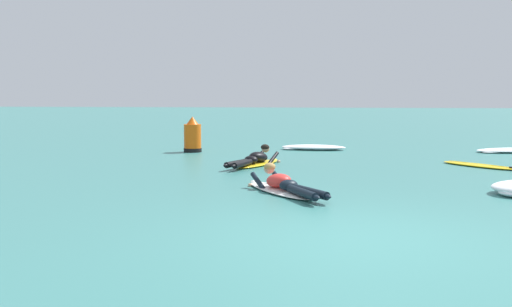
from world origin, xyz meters
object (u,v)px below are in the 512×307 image
surfer_near (283,186)px  channel_marker_buoy (193,138)px  surfer_far (255,160)px  drifting_surfboard (480,165)px

surfer_near → channel_marker_buoy: channel_marker_buoy is taller
surfer_near → surfer_far: same height
surfer_far → channel_marker_buoy: 3.96m
surfer_far → channel_marker_buoy: bearing=126.6°
surfer_far → drifting_surfboard: 5.48m
surfer_far → drifting_surfboard: size_ratio=1.34×
surfer_near → channel_marker_buoy: size_ratio=2.26×
drifting_surfboard → channel_marker_buoy: channel_marker_buoy is taller
surfer_near → drifting_surfboard: surfer_near is taller
surfer_near → surfer_far: (-1.01, 3.94, 0.01)m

